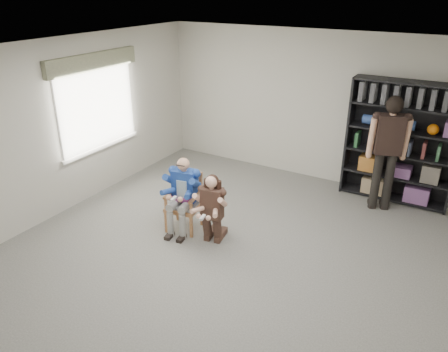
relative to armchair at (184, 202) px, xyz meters
The scene contains 8 objects.
room_shell 1.43m from the armchair, 32.43° to the right, with size 6.00×7.00×2.80m, color beige, non-canonical shape.
floor 1.16m from the armchair, 32.43° to the right, with size 6.00×7.00×0.01m, color #5F5E58.
window_left 2.40m from the armchair, 168.24° to the left, with size 0.16×2.00×1.75m, color white, non-canonical shape.
armchair is the anchor object (origin of this frame).
seated_man 0.14m from the armchair, ahead, with size 0.51×0.71×1.18m, color navy, non-canonical shape.
kneeling_woman 0.60m from the armchair, 11.69° to the right, with size 0.46×0.73×1.08m, color #3D2722, non-canonical shape.
bookshelf 3.80m from the armchair, 46.11° to the left, with size 1.80×0.38×2.10m, color black, non-canonical shape.
standing_man 3.37m from the armchair, 41.98° to the left, with size 0.60×0.33×1.93m, color black, non-canonical shape.
Camera 1 is at (2.63, -4.24, 3.56)m, focal length 35.00 mm.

